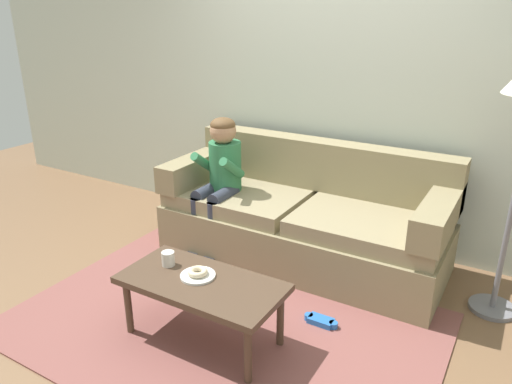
% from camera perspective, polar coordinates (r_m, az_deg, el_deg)
% --- Properties ---
extents(ground, '(10.00, 10.00, 0.00)m').
position_cam_1_polar(ground, '(3.40, -1.52, -13.17)').
color(ground, brown).
extents(wall_back, '(8.00, 0.10, 2.80)m').
position_cam_1_polar(wall_back, '(4.10, 8.99, 13.58)').
color(wall_back, beige).
rests_on(wall_back, ground).
extents(area_rug, '(2.63, 1.79, 0.01)m').
position_cam_1_polar(area_rug, '(3.23, -3.95, -15.20)').
color(area_rug, brown).
rests_on(area_rug, ground).
extents(couch, '(2.20, 0.90, 0.90)m').
position_cam_1_polar(couch, '(3.87, 5.70, -3.17)').
color(couch, '#8C7F5B').
rests_on(couch, ground).
extents(coffee_table, '(0.98, 0.49, 0.41)m').
position_cam_1_polar(coffee_table, '(2.92, -6.39, -11.08)').
color(coffee_table, '#4C3828').
rests_on(coffee_table, ground).
extents(person_child, '(0.34, 0.58, 1.10)m').
position_cam_1_polar(person_child, '(3.89, -4.27, 2.35)').
color(person_child, '#337A4C').
rests_on(person_child, ground).
extents(plate, '(0.21, 0.21, 0.01)m').
position_cam_1_polar(plate, '(2.94, -6.84, -9.71)').
color(plate, white).
rests_on(plate, coffee_table).
extents(donut, '(0.15, 0.15, 0.04)m').
position_cam_1_polar(donut, '(2.92, -6.86, -9.29)').
color(donut, beige).
rests_on(donut, plate).
extents(mug, '(0.08, 0.08, 0.09)m').
position_cam_1_polar(mug, '(3.07, -10.27, -7.70)').
color(mug, silver).
rests_on(mug, coffee_table).
extents(toy_controller, '(0.23, 0.09, 0.05)m').
position_cam_1_polar(toy_controller, '(3.24, 7.61, -14.84)').
color(toy_controller, blue).
rests_on(toy_controller, ground).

